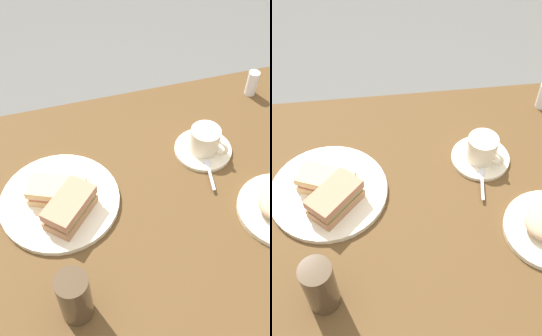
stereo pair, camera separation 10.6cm
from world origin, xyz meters
The scene contains 10 objects.
ground_plane centered at (0.00, 0.00, 0.00)m, with size 6.00×6.00×0.00m, color #5D5D59.
dining_table centered at (0.00, 0.00, 0.59)m, with size 1.06×0.90×0.71m.
sandwich_plate centered at (-0.26, 0.11, 0.71)m, with size 0.29×0.29×0.01m, color beige.
sandwich_front centered at (-0.26, 0.11, 0.74)m, with size 0.15×0.11×0.05m.
sandwich_back centered at (-0.24, 0.06, 0.75)m, with size 0.14×0.14×0.06m.
coffee_saucer centered at (0.14, 0.17, 0.71)m, with size 0.15×0.15×0.01m, color beige.
coffee_cup centered at (0.14, 0.17, 0.75)m, with size 0.08×0.10×0.07m.
spoon centered at (0.12, 0.10, 0.72)m, with size 0.03×0.10×0.01m.
salt_shaker centered at (0.36, 0.35, 0.75)m, with size 0.03×0.03×0.08m, color silver.
drinking_glass centered at (-0.26, -0.17, 0.78)m, with size 0.06×0.06×0.14m, color #473624.
Camera 1 is at (-0.24, -0.51, 1.55)m, focal length 45.69 mm.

